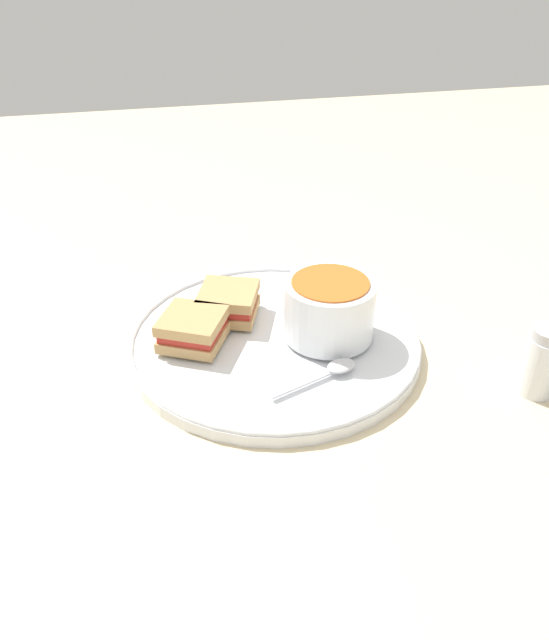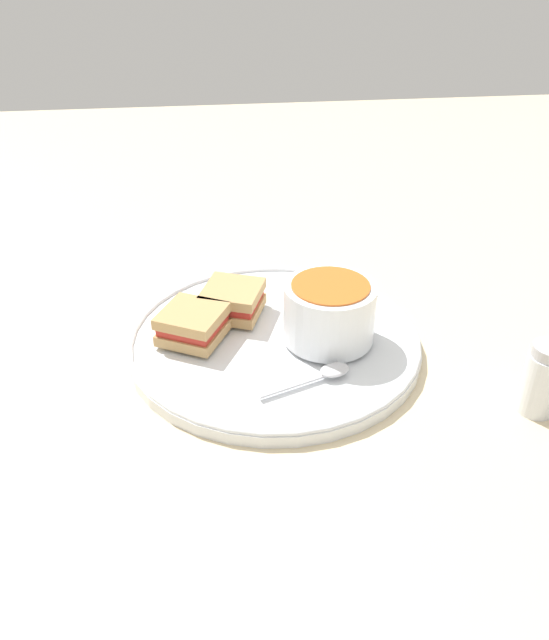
{
  "view_description": "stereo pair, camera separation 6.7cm",
  "coord_description": "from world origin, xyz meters",
  "px_view_note": "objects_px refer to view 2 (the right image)",
  "views": [
    {
      "loc": [
        -0.6,
        0.14,
        0.43
      ],
      "look_at": [
        0.0,
        0.0,
        0.04
      ],
      "focal_mm": 35.0,
      "sensor_mm": 36.0,
      "label": 1
    },
    {
      "loc": [
        -0.61,
        0.08,
        0.43
      ],
      "look_at": [
        0.0,
        0.0,
        0.04
      ],
      "focal_mm": 35.0,
      "sensor_mm": 36.0,
      "label": 2
    }
  ],
  "objects_px": {
    "soup_bowl": "(329,312)",
    "salt_shaker": "(543,379)",
    "spoon": "(328,372)",
    "sandwich_half_near": "(233,300)",
    "sandwich_half_far": "(193,324)"
  },
  "relations": [
    {
      "from": "sandwich_half_near",
      "to": "spoon",
      "type": "bearing_deg",
      "value": -146.79
    },
    {
      "from": "spoon",
      "to": "salt_shaker",
      "type": "distance_m",
      "value": 0.22
    },
    {
      "from": "sandwich_half_far",
      "to": "salt_shaker",
      "type": "xyz_separation_m",
      "value": [
        -0.15,
        -0.35,
        0.0
      ]
    },
    {
      "from": "spoon",
      "to": "salt_shaker",
      "type": "xyz_separation_m",
      "value": [
        -0.06,
        -0.21,
        0.02
      ]
    },
    {
      "from": "soup_bowl",
      "to": "sandwich_half_far",
      "type": "distance_m",
      "value": 0.16
    },
    {
      "from": "spoon",
      "to": "sandwich_half_near",
      "type": "bearing_deg",
      "value": 103.22
    },
    {
      "from": "soup_bowl",
      "to": "salt_shaker",
      "type": "distance_m",
      "value": 0.24
    },
    {
      "from": "spoon",
      "to": "salt_shaker",
      "type": "relative_size",
      "value": 1.33
    },
    {
      "from": "spoon",
      "to": "sandwich_half_far",
      "type": "bearing_deg",
      "value": 127.09
    },
    {
      "from": "spoon",
      "to": "salt_shaker",
      "type": "height_order",
      "value": "salt_shaker"
    },
    {
      "from": "soup_bowl",
      "to": "spoon",
      "type": "distance_m",
      "value": 0.08
    },
    {
      "from": "soup_bowl",
      "to": "spoon",
      "type": "bearing_deg",
      "value": 168.82
    },
    {
      "from": "soup_bowl",
      "to": "salt_shaker",
      "type": "relative_size",
      "value": 1.32
    },
    {
      "from": "sandwich_half_near",
      "to": "sandwich_half_far",
      "type": "height_order",
      "value": "same"
    },
    {
      "from": "soup_bowl",
      "to": "sandwich_half_far",
      "type": "relative_size",
      "value": 1.14
    }
  ]
}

